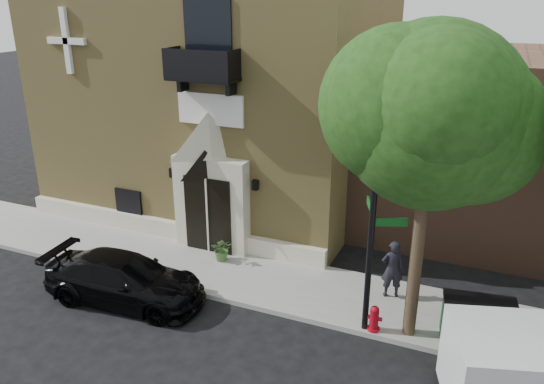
# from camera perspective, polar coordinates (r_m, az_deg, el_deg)

# --- Properties ---
(ground) EXTENTS (120.00, 120.00, 0.00)m
(ground) POSITION_cam_1_polar(r_m,az_deg,el_deg) (15.98, -7.96, -11.08)
(ground) COLOR black
(ground) RESTS_ON ground
(sidewalk) EXTENTS (42.00, 3.00, 0.15)m
(sidewalk) POSITION_cam_1_polar(r_m,az_deg,el_deg) (16.66, -2.31, -9.16)
(sidewalk) COLOR gray
(sidewalk) RESTS_ON ground
(church) EXTENTS (12.20, 11.01, 9.30)m
(church) POSITION_cam_1_polar(r_m,az_deg,el_deg) (22.30, -4.70, 11.06)
(church) COLOR #A58E4E
(church) RESTS_ON ground
(street_tree_left) EXTENTS (4.97, 4.38, 7.77)m
(street_tree_left) POSITION_cam_1_polar(r_m,az_deg,el_deg) (12.17, 16.90, 7.94)
(street_tree_left) COLOR #38281C
(street_tree_left) RESTS_ON sidewalk
(black_sedan) EXTENTS (4.86, 2.30, 1.37)m
(black_sedan) POSITION_cam_1_polar(r_m,az_deg,el_deg) (15.90, -15.55, -9.03)
(black_sedan) COLOR black
(black_sedan) RESTS_ON ground
(street_sign) EXTENTS (1.14, 0.88, 5.86)m
(street_sign) POSITION_cam_1_polar(r_m,az_deg,el_deg) (13.07, 10.77, -3.46)
(street_sign) COLOR black
(street_sign) RESTS_ON sidewalk
(fire_hydrant) EXTENTS (0.41, 0.33, 0.71)m
(fire_hydrant) POSITION_cam_1_polar(r_m,az_deg,el_deg) (14.27, 10.93, -13.20)
(fire_hydrant) COLOR maroon
(fire_hydrant) RESTS_ON sidewalk
(dumpster) EXTENTS (1.86, 1.22, 1.14)m
(dumpster) POSITION_cam_1_polar(r_m,az_deg,el_deg) (14.41, 21.27, -12.93)
(dumpster) COLOR #0F391C
(dumpster) RESTS_ON sidewalk
(planter) EXTENTS (0.88, 0.83, 0.78)m
(planter) POSITION_cam_1_polar(r_m,az_deg,el_deg) (17.38, -5.37, -6.13)
(planter) COLOR #416831
(planter) RESTS_ON sidewalk
(pedestrian_near) EXTENTS (0.74, 0.63, 1.73)m
(pedestrian_near) POSITION_cam_1_polar(r_m,az_deg,el_deg) (15.54, 12.81, -8.08)
(pedestrian_near) COLOR black
(pedestrian_near) RESTS_ON sidewalk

